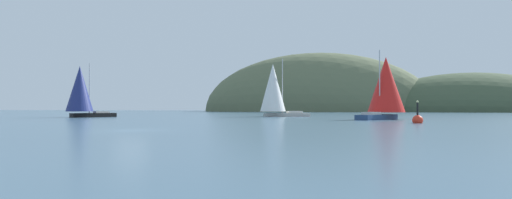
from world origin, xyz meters
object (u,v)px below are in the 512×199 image
at_px(sailboat_red_spinnaker, 386,86).
at_px(channel_buoy, 418,120).
at_px(sailboat_navy_sail, 81,91).
at_px(sailboat_white_mainsail, 274,89).

bearing_deg(sailboat_red_spinnaker, channel_buoy, -82.42).
bearing_deg(sailboat_red_spinnaker, sailboat_navy_sail, 178.99).
relative_size(sailboat_red_spinnaker, sailboat_white_mainsail, 0.92).
relative_size(sailboat_navy_sail, sailboat_white_mainsail, 0.88).
bearing_deg(sailboat_navy_sail, sailboat_white_mainsail, 20.74).
height_order(sailboat_red_spinnaker, channel_buoy, sailboat_red_spinnaker).
xyz_separation_m(sailboat_red_spinnaker, sailboat_navy_sail, (-48.20, 0.85, -0.17)).
distance_m(sailboat_navy_sail, sailboat_white_mainsail, 32.54).
bearing_deg(channel_buoy, sailboat_navy_sail, 163.59).
relative_size(sailboat_red_spinnaker, sailboat_navy_sail, 1.05).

